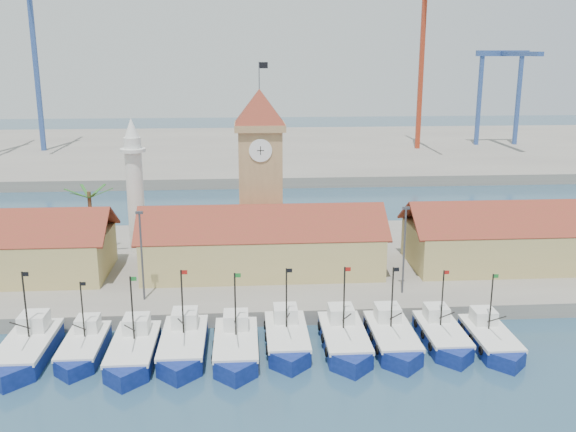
{
  "coord_description": "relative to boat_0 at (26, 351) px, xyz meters",
  "views": [
    {
      "loc": [
        -1.88,
        -48.34,
        25.63
      ],
      "look_at": [
        2.73,
        18.0,
        8.23
      ],
      "focal_mm": 40.0,
      "sensor_mm": 36.0,
      "label": 1
    }
  ],
  "objects": [
    {
      "name": "crane_blue_near",
      "position": [
        -29.17,
        104.36,
        25.96
      ],
      "size": [
        1.0,
        30.27,
        45.08
      ],
      "color": "#304E93",
      "rests_on": "terminal"
    },
    {
      "name": "boat_9",
      "position": [
        40.14,
        -0.61,
        -0.1
      ],
      "size": [
        3.39,
        9.3,
        7.04
      ],
      "color": "#0B1B55",
      "rests_on": "ground"
    },
    {
      "name": "terminal",
      "position": [
        20.56,
        107.37,
        0.17
      ],
      "size": [
        240.0,
        80.0,
        2.0
      ],
      "primitive_type": "cube",
      "color": "gray",
      "rests_on": "ground"
    },
    {
      "name": "boat_5",
      "position": [
        22.19,
        0.71,
        -0.05
      ],
      "size": [
        3.63,
        9.96,
        7.53
      ],
      "color": "#0B1B55",
      "rests_on": "ground"
    },
    {
      "name": "quay",
      "position": [
        20.56,
        21.37,
        -0.08
      ],
      "size": [
        140.0,
        32.0,
        1.5
      ],
      "primitive_type": "cube",
      "color": "gray",
      "rests_on": "ground"
    },
    {
      "name": "boat_2",
      "position": [
        9.05,
        -0.82,
        -0.04
      ],
      "size": [
        3.7,
        10.15,
        7.68
      ],
      "color": "#0B1B55",
      "rests_on": "ground"
    },
    {
      "name": "hall_center",
      "position": [
        20.56,
        17.37,
        3.16
      ],
      "size": [
        27.04,
        10.13,
        7.61
      ],
      "color": "tan",
      "rests_on": "quay"
    },
    {
      "name": "crane_red_right",
      "position": [
        61.04,
        100.89,
        25.41
      ],
      "size": [
        1.0,
        33.5,
        43.55
      ],
      "color": "#A73219",
      "rests_on": "terminal"
    },
    {
      "name": "clock_tower",
      "position": [
        20.56,
        23.37,
        11.13
      ],
      "size": [
        5.8,
        5.8,
        22.7
      ],
      "color": "tan",
      "rests_on": "quay"
    },
    {
      "name": "boat_7",
      "position": [
        31.51,
        0.15,
        -0.04
      ],
      "size": [
        3.67,
        10.04,
        7.6
      ],
      "color": "#0B1B55",
      "rests_on": "ground"
    },
    {
      "name": "boat_0",
      "position": [
        0.0,
        0.0,
        0.0
      ],
      "size": [
        3.87,
        10.61,
        8.03
      ],
      "color": "#0B1B55",
      "rests_on": "ground"
    },
    {
      "name": "minaret",
      "position": [
        5.56,
        25.37,
        8.9
      ],
      "size": [
        3.0,
        3.0,
        16.3
      ],
      "color": "silver",
      "rests_on": "quay"
    },
    {
      "name": "palm_tree",
      "position": [
        0.56,
        23.37,
        5.42
      ],
      "size": [
        5.6,
        5.03,
        8.39
      ],
      "color": "brown",
      "rests_on": "quay"
    },
    {
      "name": "lamp_posts",
      "position": [
        21.06,
        9.37,
        5.65
      ],
      "size": [
        80.7,
        0.25,
        9.03
      ],
      "color": "#3F3F44",
      "rests_on": "quay"
    },
    {
      "name": "boat_3",
      "position": [
        13.17,
        -0.05,
        -0.02
      ],
      "size": [
        3.8,
        10.42,
        7.88
      ],
      "color": "#0B1B55",
      "rests_on": "ground"
    },
    {
      "name": "boat_8",
      "position": [
        36.09,
        0.43,
        -0.1
      ],
      "size": [
        3.43,
        9.39,
        7.11
      ],
      "color": "#0B1B55",
      "rests_on": "ground"
    },
    {
      "name": "boat_4",
      "position": [
        17.72,
        -0.64,
        -0.03
      ],
      "size": [
        3.71,
        10.17,
        7.69
      ],
      "color": "#0B1B55",
      "rests_on": "ground"
    },
    {
      "name": "hall_right",
      "position": [
        52.56,
        17.37,
        3.16
      ],
      "size": [
        31.2,
        10.13,
        7.61
      ],
      "color": "tan",
      "rests_on": "quay"
    },
    {
      "name": "boat_1",
      "position": [
        4.63,
        0.36,
        -0.12
      ],
      "size": [
        3.31,
        9.08,
        6.87
      ],
      "color": "#0B1B55",
      "rests_on": "ground"
    },
    {
      "name": "boat_6",
      "position": [
        27.21,
        0.05,
        -0.03
      ],
      "size": [
        3.75,
        10.27,
        7.77
      ],
      "color": "#0B1B55",
      "rests_on": "ground"
    },
    {
      "name": "gantry",
      "position": [
        82.56,
        104.02,
        19.21
      ],
      "size": [
        13.0,
        22.0,
        23.2
      ],
      "color": "#304E93",
      "rests_on": "terminal"
    },
    {
      "name": "ground",
      "position": [
        20.56,
        -2.63,
        -0.83
      ],
      "size": [
        400.0,
        400.0,
        0.0
      ],
      "primitive_type": "plane",
      "color": "navy",
      "rests_on": "ground"
    }
  ]
}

